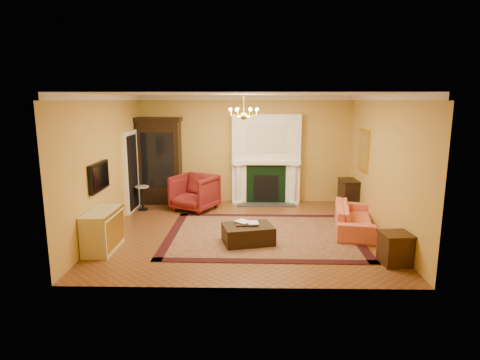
{
  "coord_description": "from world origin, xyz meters",
  "views": [
    {
      "loc": [
        0.09,
        -8.56,
        2.89
      ],
      "look_at": [
        -0.08,
        0.3,
        1.11
      ],
      "focal_mm": 30.0,
      "sensor_mm": 36.0,
      "label": 1
    }
  ],
  "objects_px": {
    "wingback_armchair": "(195,191)",
    "commode": "(103,230)",
    "coral_sofa": "(354,213)",
    "console_table": "(348,195)",
    "end_table": "(395,249)",
    "china_cabinet": "(160,163)",
    "leather_ottoman": "(248,234)",
    "pedestal_table": "(142,196)"
  },
  "relations": [
    {
      "from": "china_cabinet",
      "to": "commode",
      "type": "height_order",
      "value": "china_cabinet"
    },
    {
      "from": "coral_sofa",
      "to": "china_cabinet",
      "type": "bearing_deg",
      "value": 74.89
    },
    {
      "from": "china_cabinet",
      "to": "pedestal_table",
      "type": "xyz_separation_m",
      "value": [
        -0.32,
        -0.79,
        -0.78
      ]
    },
    {
      "from": "console_table",
      "to": "leather_ottoman",
      "type": "height_order",
      "value": "console_table"
    },
    {
      "from": "wingback_armchair",
      "to": "pedestal_table",
      "type": "relative_size",
      "value": 1.6
    },
    {
      "from": "wingback_armchair",
      "to": "end_table",
      "type": "xyz_separation_m",
      "value": [
        4.04,
        -3.51,
        -0.25
      ]
    },
    {
      "from": "wingback_armchair",
      "to": "pedestal_table",
      "type": "distance_m",
      "value": 1.39
    },
    {
      "from": "china_cabinet",
      "to": "wingback_armchair",
      "type": "bearing_deg",
      "value": -34.48
    },
    {
      "from": "wingback_armchair",
      "to": "pedestal_table",
      "type": "bearing_deg",
      "value": -150.21
    },
    {
      "from": "pedestal_table",
      "to": "end_table",
      "type": "bearing_deg",
      "value": -32.56
    },
    {
      "from": "coral_sofa",
      "to": "leather_ottoman",
      "type": "height_order",
      "value": "coral_sofa"
    },
    {
      "from": "china_cabinet",
      "to": "console_table",
      "type": "xyz_separation_m",
      "value": [
        5.16,
        -0.59,
        -0.77
      ]
    },
    {
      "from": "end_table",
      "to": "leather_ottoman",
      "type": "height_order",
      "value": "end_table"
    },
    {
      "from": "coral_sofa",
      "to": "wingback_armchair",
      "type": "bearing_deg",
      "value": 77.72
    },
    {
      "from": "commode",
      "to": "end_table",
      "type": "relative_size",
      "value": 1.92
    },
    {
      "from": "china_cabinet",
      "to": "commode",
      "type": "relative_size",
      "value": 2.19
    },
    {
      "from": "coral_sofa",
      "to": "commode",
      "type": "bearing_deg",
      "value": 114.87
    },
    {
      "from": "pedestal_table",
      "to": "console_table",
      "type": "height_order",
      "value": "console_table"
    },
    {
      "from": "end_table",
      "to": "leather_ottoman",
      "type": "bearing_deg",
      "value": 158.98
    },
    {
      "from": "wingback_armchair",
      "to": "leather_ottoman",
      "type": "distance_m",
      "value": 2.89
    },
    {
      "from": "china_cabinet",
      "to": "console_table",
      "type": "relative_size",
      "value": 2.98
    },
    {
      "from": "end_table",
      "to": "pedestal_table",
      "type": "bearing_deg",
      "value": 147.44
    },
    {
      "from": "coral_sofa",
      "to": "console_table",
      "type": "relative_size",
      "value": 2.58
    },
    {
      "from": "china_cabinet",
      "to": "commode",
      "type": "xyz_separation_m",
      "value": [
        -0.35,
        -3.66,
        -0.76
      ]
    },
    {
      "from": "coral_sofa",
      "to": "leather_ottoman",
      "type": "bearing_deg",
      "value": 121.23
    },
    {
      "from": "end_table",
      "to": "wingback_armchair",
      "type": "bearing_deg",
      "value": 138.99
    },
    {
      "from": "china_cabinet",
      "to": "coral_sofa",
      "type": "bearing_deg",
      "value": -25.39
    },
    {
      "from": "wingback_armchair",
      "to": "end_table",
      "type": "bearing_deg",
      "value": -13.3
    },
    {
      "from": "commode",
      "to": "pedestal_table",
      "type": "bearing_deg",
      "value": 89.87
    },
    {
      "from": "coral_sofa",
      "to": "end_table",
      "type": "bearing_deg",
      "value": -161.84
    },
    {
      "from": "china_cabinet",
      "to": "wingback_armchair",
      "type": "xyz_separation_m",
      "value": [
        1.06,
        -0.74,
        -0.63
      ]
    },
    {
      "from": "wingback_armchair",
      "to": "commode",
      "type": "bearing_deg",
      "value": -88.09
    },
    {
      "from": "console_table",
      "to": "end_table",
      "type": "bearing_deg",
      "value": -93.88
    },
    {
      "from": "commode",
      "to": "coral_sofa",
      "type": "bearing_deg",
      "value": 14.5
    },
    {
      "from": "commode",
      "to": "coral_sofa",
      "type": "xyz_separation_m",
      "value": [
        5.21,
        1.3,
        -0.0
      ]
    },
    {
      "from": "pedestal_table",
      "to": "china_cabinet",
      "type": "bearing_deg",
      "value": 67.75
    },
    {
      "from": "wingback_armchair",
      "to": "pedestal_table",
      "type": "height_order",
      "value": "wingback_armchair"
    },
    {
      "from": "coral_sofa",
      "to": "console_table",
      "type": "xyz_separation_m",
      "value": [
        0.3,
        1.77,
        -0.0
      ]
    },
    {
      "from": "commode",
      "to": "end_table",
      "type": "xyz_separation_m",
      "value": [
        5.45,
        -0.59,
        -0.12
      ]
    },
    {
      "from": "commode",
      "to": "end_table",
      "type": "height_order",
      "value": "commode"
    },
    {
      "from": "wingback_armchair",
      "to": "console_table",
      "type": "height_order",
      "value": "wingback_armchair"
    },
    {
      "from": "leather_ottoman",
      "to": "coral_sofa",
      "type": "bearing_deg",
      "value": 6.55
    }
  ]
}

